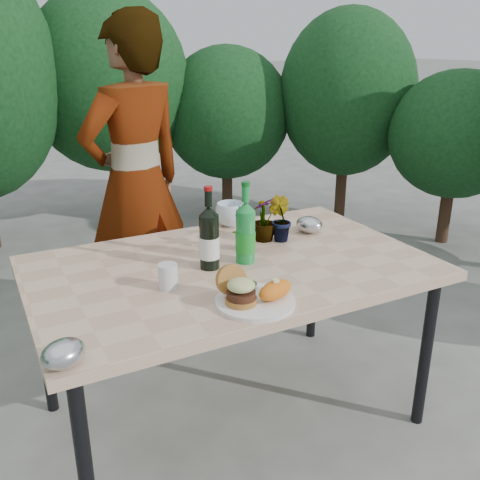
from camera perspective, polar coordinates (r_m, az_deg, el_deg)
name	(u,v)px	position (r m, az deg, el deg)	size (l,w,h in m)	color
ground	(232,414)	(2.57, -0.86, -18.09)	(80.00, 80.00, 0.00)	slate
patio_table	(231,276)	(2.21, -0.96, -3.91)	(1.60, 1.00, 0.75)	#D4AC8D
shrub_hedge	(102,112)	(3.62, -14.49, 13.08)	(6.95, 5.09, 2.32)	#382316
dinner_plate	(255,302)	(1.86, 1.62, -6.60)	(0.28, 0.28, 0.01)	white
burger_stack	(239,289)	(1.83, -0.16, -5.24)	(0.11, 0.16, 0.11)	#B7722D
sweet_potato	(275,290)	(1.86, 3.78, -5.34)	(0.15, 0.08, 0.06)	orange
grilled_veg	(247,285)	(1.93, 0.75, -4.85)	(0.08, 0.05, 0.03)	olive
wine_bottle	(209,239)	(2.11, -3.30, 0.13)	(0.08, 0.08, 0.34)	black
sparkling_water	(245,233)	(2.16, 0.59, 0.73)	(0.08, 0.08, 0.34)	#188736
plastic_cup	(168,276)	(1.97, -7.69, -3.87)	(0.07, 0.07, 0.10)	silver
seedling_left	(244,229)	(2.30, 0.47, 1.23)	(0.10, 0.07, 0.20)	#2D5F20
seedling_mid	(280,219)	(2.42, 4.24, 2.26)	(0.11, 0.09, 0.20)	#255E20
seedling_right	(264,219)	(2.41, 2.57, 2.24)	(0.11, 0.11, 0.20)	#25571D
blue_bowl	(230,214)	(2.62, -1.03, 2.76)	(0.15, 0.15, 0.11)	silver
foil_packet_left	(64,353)	(1.60, -18.30, -11.41)	(0.13, 0.11, 0.08)	#B4B6BC
foil_packet_right	(309,225)	(2.55, 7.39, 1.64)	(0.13, 0.11, 0.08)	#B7B9BF
person	(136,184)	(2.96, -11.02, 5.92)	(0.64, 0.42, 1.76)	#926449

